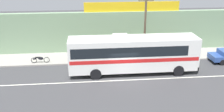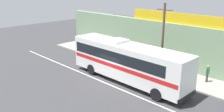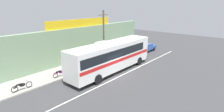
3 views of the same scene
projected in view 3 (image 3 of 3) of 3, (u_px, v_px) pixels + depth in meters
ground_plane at (112, 75)px, 20.22m from camera, size 70.00×70.00×0.00m
sidewalk_slab at (83, 65)px, 23.44m from camera, size 30.00×3.60×0.14m
storefront_facade at (71, 46)px, 24.12m from camera, size 30.00×0.70×4.80m
storefront_billboard at (82, 23)px, 24.72m from camera, size 11.16×0.12×1.10m
road_center_stripe at (118, 77)px, 19.72m from camera, size 30.00×0.14×0.01m
intercity_bus at (112, 55)px, 20.89m from camera, size 12.33×2.68×3.78m
parked_car at (146, 47)px, 30.36m from camera, size 4.35×1.87×1.37m
utility_pole at (104, 36)px, 23.56m from camera, size 1.60×0.22×7.00m
motorcycle_green at (60, 73)px, 19.53m from camera, size 1.90×0.56×0.94m
motorcycle_purple at (21, 86)px, 16.37m from camera, size 1.94×0.56×0.94m
pedestrian_by_curb at (85, 58)px, 23.03m from camera, size 0.30×0.48×1.64m
pedestrian_near_shop at (111, 48)px, 28.25m from camera, size 0.30×0.48×1.60m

